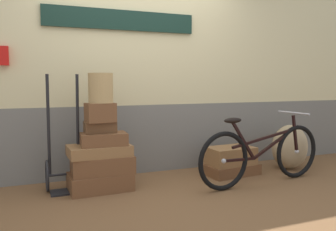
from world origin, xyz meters
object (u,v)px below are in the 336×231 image
at_px(suitcase_1, 102,164).
at_px(luggage_trolley, 65,165).
at_px(suitcase_7, 231,156).
at_px(wicker_basket, 101,88).
at_px(burlap_sack, 290,147).
at_px(bicycle, 262,154).
at_px(suitcase_6, 230,169).
at_px(suitcase_0, 100,181).
at_px(suitcase_2, 99,150).
at_px(suitcase_4, 100,127).
at_px(suitcase_3, 104,139).
at_px(suitcase_5, 100,113).

bearing_deg(suitcase_1, luggage_trolley, 165.35).
bearing_deg(suitcase_7, wicker_basket, 176.49).
bearing_deg(burlap_sack, bicycle, -150.67).
bearing_deg(bicycle, suitcase_6, 102.73).
bearing_deg(suitcase_0, suitcase_2, 88.12).
xyz_separation_m(suitcase_1, luggage_trolley, (-0.38, 0.11, -0.00)).
bearing_deg(suitcase_2, suitcase_7, -2.49).
height_order(suitcase_6, wicker_basket, wicker_basket).
height_order(suitcase_1, suitcase_4, suitcase_4).
xyz_separation_m(luggage_trolley, bicycle, (2.08, -0.58, 0.07)).
relative_size(suitcase_2, burlap_sack, 1.10).
distance_m(luggage_trolley, bicycle, 2.16).
distance_m(suitcase_3, suitcase_4, 0.14).
xyz_separation_m(suitcase_2, suitcase_3, (0.05, -0.02, 0.12)).
height_order(suitcase_0, suitcase_3, suitcase_3).
bearing_deg(burlap_sack, wicker_basket, 178.97).
xyz_separation_m(suitcase_7, bicycle, (0.12, -0.47, 0.10)).
height_order(suitcase_4, suitcase_5, suitcase_5).
distance_m(suitcase_4, suitcase_6, 1.72).
bearing_deg(suitcase_4, suitcase_5, -93.03).
relative_size(suitcase_4, suitcase_7, 0.58).
xyz_separation_m(suitcase_3, suitcase_5, (-0.03, -0.00, 0.28)).
height_order(suitcase_1, suitcase_5, suitcase_5).
height_order(suitcase_3, suitcase_5, suitcase_5).
distance_m(suitcase_2, bicycle, 1.80).
bearing_deg(wicker_basket, suitcase_7, -0.22).
height_order(wicker_basket, luggage_trolley, wicker_basket).
height_order(suitcase_1, suitcase_6, suitcase_1).
bearing_deg(suitcase_2, wicker_basket, 6.11).
xyz_separation_m(suitcase_5, bicycle, (1.72, -0.45, -0.49)).
relative_size(suitcase_2, suitcase_5, 2.16).
height_order(suitcase_3, suitcase_7, suitcase_3).
bearing_deg(wicker_basket, suitcase_4, 111.47).
bearing_deg(wicker_basket, suitcase_1, 35.17).
xyz_separation_m(suitcase_1, wicker_basket, (-0.00, -0.00, 0.81)).
height_order(suitcase_6, suitcase_7, suitcase_7).
xyz_separation_m(suitcase_4, suitcase_5, (-0.00, -0.05, 0.16)).
relative_size(suitcase_7, luggage_trolley, 0.46).
bearing_deg(luggage_trolley, suitcase_3, -19.20).
xyz_separation_m(suitcase_0, luggage_trolley, (-0.35, 0.14, 0.18)).
distance_m(suitcase_0, wicker_basket, 0.99).
xyz_separation_m(suitcase_1, bicycle, (1.71, -0.47, 0.06)).
height_order(suitcase_6, luggage_trolley, luggage_trolley).
bearing_deg(burlap_sack, suitcase_4, 178.40).
relative_size(suitcase_3, suitcase_5, 1.60).
distance_m(suitcase_2, suitcase_6, 1.67).
relative_size(suitcase_5, burlap_sack, 0.51).
relative_size(suitcase_0, suitcase_2, 1.01).
height_order(suitcase_3, wicker_basket, wicker_basket).
relative_size(suitcase_2, suitcase_3, 1.35).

